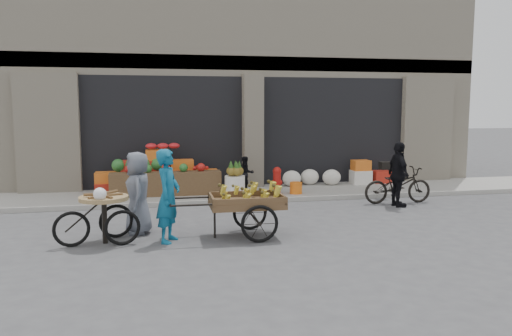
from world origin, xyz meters
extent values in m
plane|color=#424244|center=(0.00, 0.00, 0.00)|extent=(80.00, 80.00, 0.00)
cube|color=gray|center=(0.00, 4.10, 0.06)|extent=(18.00, 2.20, 0.12)
cube|color=beige|center=(0.00, 8.20, 3.50)|extent=(14.00, 6.00, 7.00)
cube|color=gray|center=(0.00, 5.35, 3.60)|extent=(14.00, 0.30, 0.40)
cube|color=black|center=(-2.48, 6.00, 1.67)|extent=(4.40, 1.60, 3.10)
cube|color=black|center=(2.48, 6.00, 1.67)|extent=(4.40, 1.60, 3.10)
cube|color=beige|center=(0.00, 5.15, 1.67)|extent=(0.55, 0.80, 3.22)
cube|color=brown|center=(-2.48, 3.95, 0.42)|extent=(2.80, 0.45, 0.60)
sphere|color=#1E5923|center=(-3.17, 4.45, 0.86)|extent=(0.34, 0.34, 0.34)
cylinder|color=silver|center=(-0.75, 3.60, 0.37)|extent=(0.52, 0.52, 0.50)
cylinder|color=#A5140F|center=(0.35, 3.55, 0.40)|extent=(0.20, 0.20, 0.56)
sphere|color=#A5140F|center=(0.35, 3.55, 0.72)|extent=(0.22, 0.22, 0.22)
cylinder|color=orange|center=(0.85, 3.50, 0.27)|extent=(0.32, 0.32, 0.30)
ellipsoid|color=silver|center=(1.68, 4.70, 0.34)|extent=(1.70, 0.60, 0.44)
imported|color=black|center=(-0.35, 4.20, 0.58)|extent=(0.51, 0.43, 0.93)
cube|color=brown|center=(-1.13, -0.03, 0.61)|extent=(1.35, 0.89, 0.12)
torus|color=black|center=(-0.99, -0.51, 0.34)|extent=(0.67, 0.07, 0.67)
torus|color=black|center=(-0.98, 0.44, 0.34)|extent=(0.67, 0.07, 0.67)
cylinder|color=black|center=(-1.72, -0.03, 0.28)|extent=(0.04, 0.04, 0.55)
imported|color=#10587D|center=(-2.54, -0.11, 0.82)|extent=(0.59, 0.70, 1.65)
cylinder|color=#9E7F51|center=(-3.65, 0.02, 0.80)|extent=(1.02, 1.02, 0.07)
cube|color=black|center=(-3.65, 0.02, 0.40)|extent=(0.10, 0.10, 0.80)
torus|color=black|center=(-3.33, -0.19, 0.31)|extent=(0.62, 0.21, 0.62)
torus|color=black|center=(-3.47, 0.35, 0.31)|extent=(0.62, 0.21, 0.62)
torus|color=black|center=(-4.18, -0.12, 0.31)|extent=(0.62, 0.21, 0.62)
imported|color=slate|center=(-3.08, 0.61, 0.77)|extent=(0.55, 0.79, 1.55)
imported|color=black|center=(3.12, 2.33, 0.45)|extent=(1.73, 0.65, 0.90)
imported|color=black|center=(2.92, 1.93, 0.78)|extent=(0.41, 0.92, 1.55)
camera|label=1|loc=(-2.80, -8.86, 2.38)|focal=35.00mm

